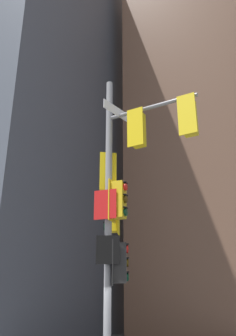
% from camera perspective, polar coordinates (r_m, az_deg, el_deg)
% --- Properties ---
extents(building_tower_left, '(15.71, 15.71, 34.08)m').
position_cam_1_polar(building_tower_left, '(30.51, -18.31, 9.55)').
color(building_tower_left, '#4C5460').
rests_on(building_tower_left, ground).
extents(building_mid_block, '(17.81, 17.81, 49.09)m').
position_cam_1_polar(building_mid_block, '(39.62, 18.21, 14.80)').
color(building_mid_block, brown).
rests_on(building_mid_block, ground).
extents(signal_pole_assembly, '(3.22, 2.45, 8.53)m').
position_cam_1_polar(signal_pole_assembly, '(9.62, 0.97, -4.02)').
color(signal_pole_assembly, gray).
rests_on(signal_pole_assembly, ground).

